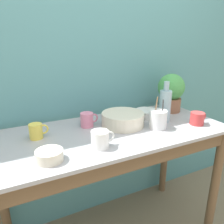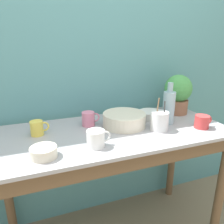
{
  "view_description": "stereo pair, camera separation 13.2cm",
  "coord_description": "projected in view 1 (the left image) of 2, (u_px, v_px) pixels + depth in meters",
  "views": [
    {
      "loc": [
        -0.55,
        -0.8,
        1.4
      ],
      "look_at": [
        0.0,
        0.32,
        0.98
      ],
      "focal_mm": 35.0,
      "sensor_mm": 36.0,
      "label": 1
    },
    {
      "loc": [
        -0.43,
        -0.85,
        1.4
      ],
      "look_at": [
        0.0,
        0.32,
        0.98
      ],
      "focal_mm": 35.0,
      "sensor_mm": 36.0,
      "label": 2
    }
  ],
  "objects": [
    {
      "name": "wall_back",
      "position": [
        89.0,
        69.0,
        1.57
      ],
      "size": [
        6.0,
        0.05,
        2.4
      ],
      "color": "teal",
      "rests_on": "ground_plane"
    },
    {
      "name": "counter_table",
      "position": [
        114.0,
        156.0,
        1.39
      ],
      "size": [
        1.46,
        0.65,
        0.86
      ],
      "color": "brown",
      "rests_on": "ground_plane"
    },
    {
      "name": "potted_plant",
      "position": [
        171.0,
        91.0,
        1.68
      ],
      "size": [
        0.2,
        0.2,
        0.29
      ],
      "color": "#8C5B42",
      "rests_on": "counter_table"
    },
    {
      "name": "bowl_wash_large",
      "position": [
        123.0,
        119.0,
        1.42
      ],
      "size": [
        0.28,
        0.28,
        0.09
      ],
      "color": "beige",
      "rests_on": "counter_table"
    },
    {
      "name": "bottle_tall",
      "position": [
        165.0,
        105.0,
        1.47
      ],
      "size": [
        0.08,
        0.08,
        0.28
      ],
      "color": "#93B2BC",
      "rests_on": "counter_table"
    },
    {
      "name": "mug_red",
      "position": [
        197.0,
        118.0,
        1.44
      ],
      "size": [
        0.12,
        0.09,
        0.08
      ],
      "color": "#C63838",
      "rests_on": "counter_table"
    },
    {
      "name": "mug_yellow",
      "position": [
        36.0,
        131.0,
        1.23
      ],
      "size": [
        0.11,
        0.07,
        0.09
      ],
      "color": "#E5CC4C",
      "rests_on": "counter_table"
    },
    {
      "name": "mug_white",
      "position": [
        100.0,
        139.0,
        1.13
      ],
      "size": [
        0.13,
        0.09,
        0.09
      ],
      "color": "white",
      "rests_on": "counter_table"
    },
    {
      "name": "mug_pink",
      "position": [
        87.0,
        120.0,
        1.4
      ],
      "size": [
        0.12,
        0.08,
        0.09
      ],
      "color": "pink",
      "rests_on": "counter_table"
    },
    {
      "name": "bowl_small_cream",
      "position": [
        49.0,
        156.0,
        1.01
      ],
      "size": [
        0.13,
        0.13,
        0.05
      ],
      "color": "beige",
      "rests_on": "counter_table"
    },
    {
      "name": "bowl_small_enamel_white",
      "position": [
        146.0,
        113.0,
        1.58
      ],
      "size": [
        0.16,
        0.16,
        0.05
      ],
      "color": "silver",
      "rests_on": "counter_table"
    },
    {
      "name": "utensil_cup",
      "position": [
        158.0,
        119.0,
        1.37
      ],
      "size": [
        0.11,
        0.11,
        0.2
      ],
      "color": "silver",
      "rests_on": "counter_table"
    }
  ]
}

